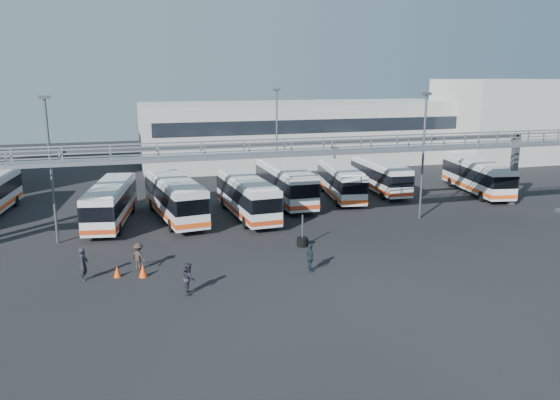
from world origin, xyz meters
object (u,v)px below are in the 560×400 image
object	(u,v)px
bus_7	(380,175)
bus_5	(285,182)
light_pole_mid	(423,149)
bus_9	(477,175)
bus_4	(247,195)
pedestrian_c	(139,256)
bus_3	(175,196)
pedestrian_a	(84,264)
light_pole_back	(277,133)
bus_2	(111,202)
bus_6	(341,180)
cone_left	(117,271)
pedestrian_d	(310,258)
pedestrian_b	(189,278)
tire_stack	(302,241)
cone_right	(143,271)
light_pole_left	(50,163)

from	to	relation	value
bus_7	bus_5	bearing A→B (deg)	-166.26
light_pole_mid	bus_9	size ratio (longest dim) A/B	0.91
light_pole_mid	bus_4	distance (m)	14.82
bus_4	pedestrian_c	bearing A→B (deg)	-134.21
bus_3	pedestrian_c	distance (m)	11.94
pedestrian_a	light_pole_mid	bearing A→B (deg)	-60.59
light_pole_mid	pedestrian_a	bearing A→B (deg)	-164.74
bus_7	pedestrian_c	size ratio (longest dim) A/B	6.24
light_pole_back	bus_7	xyz separation A→B (m)	(9.47, -4.62, -4.00)
light_pole_back	bus_2	world-z (taller)	light_pole_back
bus_6	cone_left	bearing A→B (deg)	-133.77
pedestrian_d	light_pole_back	bearing A→B (deg)	-11.60
cone_left	bus_9	bearing A→B (deg)	22.26
bus_2	bus_5	distance (m)	15.58
pedestrian_b	bus_6	bearing A→B (deg)	-37.69
tire_stack	bus_5	bearing A→B (deg)	78.61
light_pole_mid	bus_5	bearing A→B (deg)	137.39
bus_7	cone_right	size ratio (longest dim) A/B	13.23
bus_5	cone_left	size ratio (longest dim) A/B	16.80
light_pole_back	bus_4	distance (m)	12.57
light_pole_mid	light_pole_back	distance (m)	17.00
bus_2	cone_left	world-z (taller)	bus_2
bus_4	bus_9	xyz separation A→B (m)	(23.97, 2.57, 0.00)
light_pole_mid	pedestrian_a	world-z (taller)	light_pole_mid
cone_left	light_pole_left	bearing A→B (deg)	116.59
bus_7	tire_stack	bearing A→B (deg)	-128.53
light_pole_back	pedestrian_a	bearing A→B (deg)	-128.89
light_pole_left	bus_5	xyz separation A→B (m)	(18.89, 7.37, -3.80)
light_pole_left	pedestrian_c	world-z (taller)	light_pole_left
pedestrian_b	pedestrian_c	size ratio (longest dim) A/B	1.03
pedestrian_a	bus_7	bearing A→B (deg)	-43.27
bus_3	pedestrian_b	distance (m)	16.07
bus_3	pedestrian_d	xyz separation A→B (m)	(6.56, -14.67, -1.05)
bus_2	bus_9	world-z (taller)	bus_9
bus_7	pedestrian_b	size ratio (longest dim) A/B	6.05
bus_5	pedestrian_a	bearing A→B (deg)	-137.56
pedestrian_b	cone_right	distance (m)	3.99
bus_4	bus_5	distance (m)	5.97
bus_4	bus_5	size ratio (longest dim) A/B	0.97
bus_2	pedestrian_c	bearing A→B (deg)	-71.97
bus_5	cone_left	distance (m)	21.48
pedestrian_a	cone_right	xyz separation A→B (m)	(3.26, -0.44, -0.57)
light_pole_left	cone_right	size ratio (longest dim) A/B	13.00
light_pole_mid	pedestrian_b	size ratio (longest dim) A/B	5.94
bus_5	bus_7	xyz separation A→B (m)	(10.57, 2.00, -0.20)
bus_6	bus_9	bearing A→B (deg)	1.30
bus_4	bus_7	size ratio (longest dim) A/B	1.06
bus_2	bus_6	distance (m)	21.23
pedestrian_c	pedestrian_d	bearing A→B (deg)	-152.09
bus_5	cone_right	xyz separation A→B (m)	(-13.41, -15.84, -1.53)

